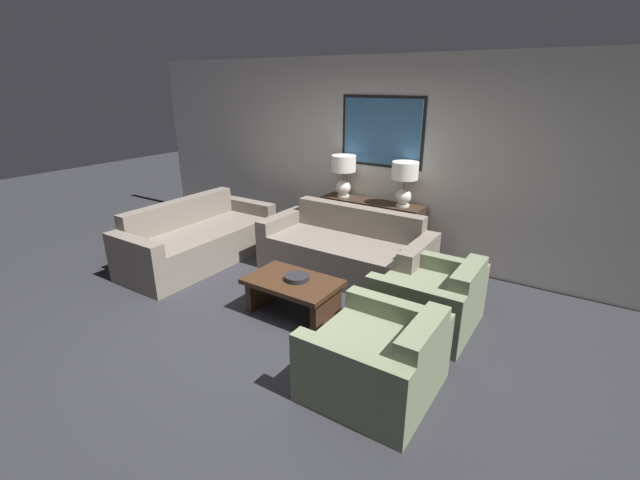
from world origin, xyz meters
TOP-DOWN VIEW (x-y plane):
  - ground_plane at (0.00, 0.00)m, footprint 20.00×20.00m
  - back_wall at (0.00, 2.54)m, footprint 8.33×0.12m
  - console_table at (0.00, 2.27)m, footprint 1.42×0.37m
  - table_lamp_left at (-0.45, 2.27)m, footprint 0.34×0.34m
  - table_lamp_right at (0.45, 2.27)m, footprint 0.34×0.34m
  - couch_by_back_wall at (0.00, 1.59)m, footprint 2.14×0.91m
  - couch_by_side at (-1.88, 0.85)m, footprint 0.91×2.14m
  - coffee_table at (0.06, 0.40)m, footprint 0.96×0.60m
  - decorative_bowl at (0.10, 0.42)m, footprint 0.26×0.26m
  - armchair_near_back_wall at (1.33, 0.99)m, footprint 0.93×0.96m
  - armchair_near_camera at (1.33, -0.19)m, footprint 0.93×0.96m

SIDE VIEW (x-z plane):
  - ground_plane at x=0.00m, z-range 0.00..0.00m
  - armchair_near_back_wall at x=1.33m, z-range -0.09..0.63m
  - armchair_near_camera at x=1.33m, z-range -0.09..0.63m
  - coffee_table at x=0.06m, z-range 0.09..0.48m
  - couch_by_back_wall at x=0.00m, z-range -0.12..0.69m
  - couch_by_side at x=-1.88m, z-range -0.12..0.69m
  - console_table at x=0.00m, z-range 0.00..0.80m
  - decorative_bowl at x=0.10m, z-range 0.40..0.45m
  - table_lamp_left at x=-0.45m, z-range 0.89..1.46m
  - table_lamp_right at x=0.45m, z-range 0.89..1.46m
  - back_wall at x=0.00m, z-range 0.01..2.66m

